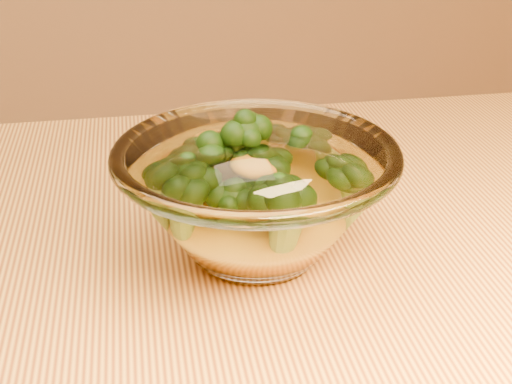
% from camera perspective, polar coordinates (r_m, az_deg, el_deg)
% --- Properties ---
extents(glass_bowl, '(0.22, 0.22, 0.10)m').
position_cam_1_polar(glass_bowl, '(0.56, 0.00, -0.44)').
color(glass_bowl, white).
rests_on(glass_bowl, table).
extents(cheese_sauce, '(0.13, 0.13, 0.04)m').
position_cam_1_polar(cheese_sauce, '(0.57, 0.00, -2.31)').
color(cheese_sauce, orange).
rests_on(cheese_sauce, glass_bowl).
extents(broccoli_heap, '(0.16, 0.15, 0.08)m').
position_cam_1_polar(broccoli_heap, '(0.56, -0.58, 1.23)').
color(broccoli_heap, black).
rests_on(broccoli_heap, cheese_sauce).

